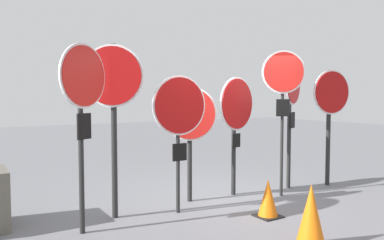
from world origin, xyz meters
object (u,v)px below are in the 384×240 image
Objects in this scene: stop_sign_0 at (83,96)px; stop_sign_2 at (180,114)px; stop_sign_3 at (190,121)px; stop_sign_6 at (292,99)px; stop_sign_5 at (283,85)px; stop_sign_1 at (113,95)px; stop_sign_7 at (331,104)px; traffic_cone_1 at (268,198)px; stop_sign_4 at (236,113)px; traffic_cone_0 at (311,216)px.

stop_sign_0 is 1.17× the size of stop_sign_2.
stop_sign_6 is at bearing 24.99° from stop_sign_3.
stop_sign_5 is (1.58, -0.57, 0.62)m from stop_sign_3.
stop_sign_6 is at bearing 32.05° from stop_sign_1.
stop_sign_7 reaches higher than traffic_cone_1.
stop_sign_4 is 2.81× the size of traffic_cone_0.
stop_sign_7 is (3.01, -0.46, 0.27)m from stop_sign_3.
stop_sign_6 is (3.59, -0.03, -0.07)m from stop_sign_1.
stop_sign_6 reaches higher than stop_sign_4.
stop_sign_0 is 3.23× the size of traffic_cone_0.
stop_sign_5 is at bearing 35.51° from traffic_cone_1.
stop_sign_0 is at bearing 174.08° from stop_sign_4.
traffic_cone_1 is at bearing -122.40° from stop_sign_4.
stop_sign_5 reaches higher than stop_sign_7.
stop_sign_2 is 0.91× the size of stop_sign_7.
stop_sign_7 is (1.43, 0.10, -0.35)m from stop_sign_5.
stop_sign_1 reaches higher than traffic_cone_0.
stop_sign_3 is 0.81× the size of stop_sign_6.
traffic_cone_1 is (-0.37, -1.23, -1.21)m from stop_sign_4.
traffic_cone_1 is (0.57, -1.29, -1.09)m from stop_sign_3.
stop_sign_1 is at bearing 2.81° from stop_sign_0.
stop_sign_6 is (4.12, 0.35, -0.05)m from stop_sign_0.
stop_sign_0 is 1.25× the size of stop_sign_3.
traffic_cone_0 is (1.59, -2.24, -1.43)m from stop_sign_1.
stop_sign_0 is at bearing 163.68° from traffic_cone_1.
stop_sign_6 reaches higher than stop_sign_2.
stop_sign_5 is 2.11m from traffic_cone_1.
stop_sign_6 is at bearing 171.98° from stop_sign_7.
stop_sign_0 is 0.97× the size of stop_sign_1.
stop_sign_7 is at bearing -43.23° from stop_sign_6.
stop_sign_0 is 3.15m from traffic_cone_0.
traffic_cone_0 is at bearing -93.69° from stop_sign_5.
stop_sign_1 is 1.21× the size of stop_sign_2.
stop_sign_1 reaches higher than stop_sign_4.
traffic_cone_1 is at bearing -172.11° from stop_sign_6.
stop_sign_2 is 1.82m from traffic_cone_1.
traffic_cone_1 is at bearing -35.63° from stop_sign_3.
traffic_cone_1 is at bearing -151.92° from stop_sign_7.
stop_sign_1 is 2.36m from stop_sign_4.
stop_sign_5 is 2.82m from traffic_cone_0.
stop_sign_3 reaches higher than traffic_cone_0.
stop_sign_6 is 1.05× the size of stop_sign_7.
stop_sign_4 is (2.34, 0.11, -0.32)m from stop_sign_1.
traffic_cone_0 is at bearing -123.39° from stop_sign_4.
stop_sign_5 reaches higher than stop_sign_2.
stop_sign_2 is 3.74× the size of traffic_cone_1.
stop_sign_0 is 2.05m from stop_sign_3.
stop_sign_4 is at bearing 147.57° from stop_sign_6.
stop_sign_0 reaches higher than stop_sign_6.
traffic_cone_0 is (-0.75, -2.35, -1.11)m from stop_sign_4.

